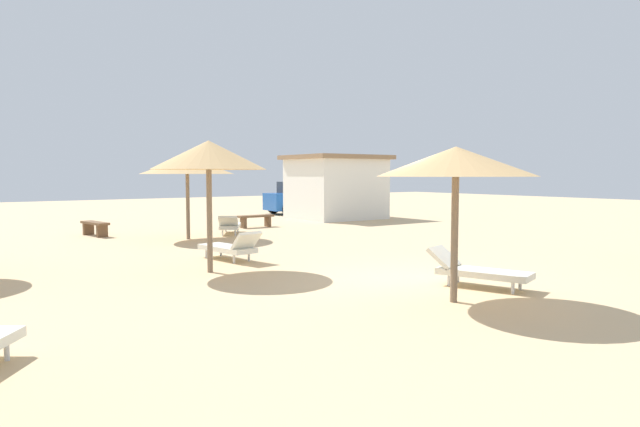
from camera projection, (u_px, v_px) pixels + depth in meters
name	position (u px, v px, depth m)	size (l,w,h in m)	color
ground_plane	(409.00, 285.00, 10.63)	(80.00, 80.00, 0.00)	#D1B284
parasol_0	(456.00, 162.00, 9.03)	(2.60, 2.60, 2.58)	#75604C
parasol_1	(209.00, 156.00, 11.79)	(2.47, 2.47, 2.85)	#75604C
parasol_2	(187.00, 166.00, 17.90)	(3.03, 3.03, 2.67)	#75604C
lounger_0	(477.00, 270.00, 10.38)	(1.22, 2.00, 0.71)	silver
lounger_1	(230.00, 247.00, 13.63)	(0.93, 1.95, 0.77)	silver
lounger_2	(230.00, 225.00, 19.55)	(1.52, 1.95, 0.71)	silver
bench_0	(95.00, 226.00, 18.95)	(0.66, 1.55, 0.49)	brown
bench_1	(256.00, 219.00, 22.03)	(1.50, 0.41, 0.49)	brown
parked_car	(302.00, 198.00, 29.68)	(4.13, 2.25, 1.72)	#194C9E
beach_cabana	(336.00, 187.00, 26.41)	(4.24, 3.82, 3.02)	white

